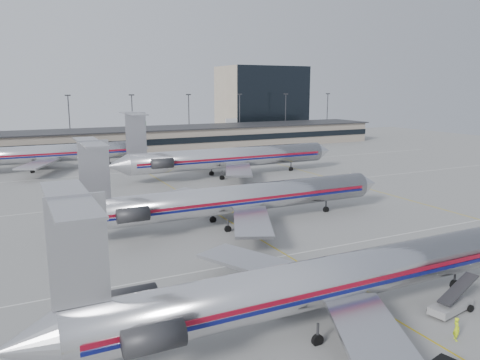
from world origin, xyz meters
TOP-DOWN VIEW (x-y plane):
  - ground at (0.00, 0.00)m, footprint 260.00×260.00m
  - apron_markings at (0.00, 10.00)m, footprint 160.00×0.15m
  - terminal at (0.00, 97.97)m, footprint 162.00×17.00m
  - light_mast_row at (0.00, 112.00)m, footprint 163.60×0.40m
  - distant_building at (62.00, 128.00)m, footprint 30.00×20.00m
  - jet_foreground at (-5.43, -3.32)m, footprint 44.16×26.00m
  - jet_second_row at (-0.14, 22.42)m, footprint 44.72×26.33m
  - jet_third_row at (12.88, 52.82)m, footprint 47.64×29.31m
  - jet_back_row at (-19.09, 76.41)m, footprint 44.76×27.53m
  - belt_loader at (4.70, -6.36)m, footprint 5.02×2.23m
  - ramp_worker_near at (1.56, -9.32)m, footprint 0.62×0.72m

SIDE VIEW (x-z plane):
  - ground at x=0.00m, z-range 0.00..0.00m
  - apron_markings at x=0.00m, z-range 0.00..0.02m
  - belt_loader at x=4.70m, z-range -0.60..1.98m
  - ramp_worker_near at x=1.56m, z-range 0.00..1.66m
  - terminal at x=0.00m, z-range 0.03..6.28m
  - jet_foreground at x=-5.43m, z-range -2.43..9.13m
  - jet_second_row at x=-0.14m, z-range -2.46..9.25m
  - jet_back_row at x=-19.09m, z-range -2.57..9.67m
  - jet_third_row at x=12.88m, z-range -2.73..10.30m
  - light_mast_row at x=0.00m, z-range 0.94..16.22m
  - distant_building at x=62.00m, z-range 0.00..25.00m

